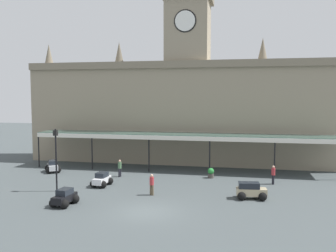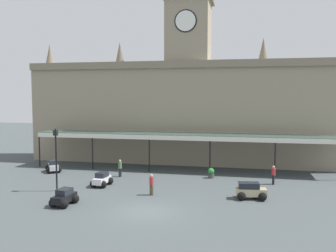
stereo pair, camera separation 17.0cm
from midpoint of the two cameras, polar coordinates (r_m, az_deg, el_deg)
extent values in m
plane|color=#41494A|center=(25.08, -3.15, -13.37)|extent=(140.00, 140.00, 0.00)
cube|color=gray|center=(42.44, 3.36, 2.10)|extent=(37.23, 5.33, 11.65)
cube|color=gray|center=(39.76, 2.80, 9.74)|extent=(37.23, 0.30, 0.80)
cube|color=gray|center=(43.01, 3.42, 14.53)|extent=(4.80, 4.80, 6.89)
cylinder|color=white|center=(40.77, 2.91, 16.25)|extent=(2.20, 0.12, 2.20)
cylinder|color=black|center=(40.81, 2.92, 16.24)|extent=(2.46, 0.06, 2.46)
cone|color=#6E6554|center=(48.47, -18.06, 10.64)|extent=(1.10, 1.10, 2.60)
cone|color=#6E6554|center=(44.68, -7.50, 11.35)|extent=(1.10, 1.10, 2.60)
cone|color=#6E6554|center=(42.32, 14.94, 11.60)|extent=(1.10, 1.10, 2.60)
cube|color=#38564C|center=(37.81, 2.27, -1.35)|extent=(31.19, 3.20, 0.16)
cube|color=silver|center=(36.26, 1.86, -1.93)|extent=(31.19, 0.12, 0.44)
cylinder|color=black|center=(42.16, -19.53, -3.62)|extent=(0.14, 0.14, 3.69)
cylinder|color=black|center=(39.31, -11.71, -4.04)|extent=(0.14, 0.14, 3.69)
cylinder|color=black|center=(37.30, -2.85, -4.42)|extent=(0.14, 0.14, 3.69)
cylinder|color=black|center=(36.26, 6.77, -4.72)|extent=(0.14, 0.14, 3.69)
cylinder|color=black|center=(36.28, 16.67, -4.88)|extent=(0.14, 0.14, 3.69)
cube|color=silver|center=(32.19, -10.26, -8.38)|extent=(1.03, 2.11, 0.50)
cube|color=#1E232B|center=(32.14, -10.23, -7.56)|extent=(0.88, 1.16, 0.42)
sphere|color=black|center=(31.46, -10.08, -9.06)|extent=(0.64, 0.64, 0.64)
sphere|color=black|center=(31.85, -11.52, -8.92)|extent=(0.64, 0.64, 0.64)
sphere|color=black|center=(32.65, -9.03, -8.54)|extent=(0.64, 0.64, 0.64)
sphere|color=black|center=(33.02, -10.43, -8.41)|extent=(0.64, 0.64, 0.64)
cube|color=tan|center=(28.53, 13.17, -10.10)|extent=(2.33, 1.12, 0.55)
cube|color=#1E232B|center=(28.38, 12.79, -9.13)|extent=(1.63, 0.98, 0.45)
sphere|color=black|center=(29.13, 14.59, -10.28)|extent=(0.64, 0.64, 0.64)
sphere|color=black|center=(28.27, 14.87, -10.75)|extent=(0.64, 0.64, 0.64)
sphere|color=black|center=(28.93, 11.50, -10.32)|extent=(0.64, 0.64, 0.64)
sphere|color=black|center=(28.07, 11.69, -10.80)|extent=(0.64, 0.64, 0.64)
cube|color=black|center=(27.35, -15.89, -10.87)|extent=(1.11, 2.14, 0.50)
cube|color=#1E232B|center=(27.27, -15.86, -9.91)|extent=(0.92, 1.19, 0.42)
sphere|color=black|center=(26.63, -15.92, -11.75)|extent=(0.64, 0.64, 0.64)
sphere|color=black|center=(27.12, -17.49, -11.48)|extent=(0.64, 0.64, 0.64)
sphere|color=black|center=(27.71, -14.32, -11.06)|extent=(0.64, 0.64, 0.64)
sphere|color=black|center=(28.18, -15.85, -10.82)|extent=(0.64, 0.64, 0.64)
cube|color=#B2B5BA|center=(39.15, -17.53, -6.17)|extent=(1.87, 2.19, 0.50)
cube|color=#1E232B|center=(39.12, -17.55, -5.49)|extent=(1.28, 1.36, 0.42)
sphere|color=black|center=(38.57, -16.78, -6.62)|extent=(0.64, 0.64, 0.64)
sphere|color=black|center=(38.50, -18.10, -6.67)|extent=(0.64, 0.64, 0.64)
sphere|color=black|center=(39.89, -16.97, -6.25)|extent=(0.64, 0.64, 0.64)
sphere|color=black|center=(39.82, -18.24, -6.30)|extent=(0.64, 0.64, 0.64)
cylinder|color=black|center=(35.37, -7.53, -7.33)|extent=(0.17, 0.17, 0.82)
cylinder|color=black|center=(35.56, -7.35, -7.27)|extent=(0.17, 0.17, 0.82)
cylinder|color=#4C724C|center=(35.32, -7.46, -6.16)|extent=(0.34, 0.34, 0.62)
sphere|color=tan|center=(35.24, -7.46, -5.48)|extent=(0.23, 0.23, 0.23)
cylinder|color=brown|center=(28.83, -2.30, -10.10)|extent=(0.17, 0.17, 0.82)
cylinder|color=brown|center=(28.99, -2.58, -10.01)|extent=(0.17, 0.17, 0.82)
cylinder|color=#A52D33|center=(28.74, -2.45, -8.67)|extent=(0.34, 0.34, 0.62)
sphere|color=tan|center=(28.64, -2.45, -7.84)|extent=(0.23, 0.23, 0.23)
cylinder|color=black|center=(33.48, 16.47, -8.18)|extent=(0.17, 0.17, 0.82)
cylinder|color=black|center=(33.69, 16.40, -8.10)|extent=(0.17, 0.17, 0.82)
cylinder|color=#A52D33|center=(33.44, 16.46, -6.94)|extent=(0.34, 0.34, 0.62)
sphere|color=tan|center=(33.35, 16.48, -6.22)|extent=(0.23, 0.23, 0.23)
cylinder|color=black|center=(30.99, -17.07, -5.67)|extent=(0.13, 0.13, 4.60)
cube|color=black|center=(30.65, -17.18, -1.03)|extent=(0.30, 0.30, 0.44)
sphere|color=black|center=(30.62, -17.20, -0.51)|extent=(0.14, 0.14, 0.14)
cylinder|color=#47423D|center=(34.92, 6.95, -7.82)|extent=(0.56, 0.56, 0.42)
sphere|color=#278034|center=(34.82, 6.96, -7.10)|extent=(0.60, 0.60, 0.60)
camera|label=1|loc=(0.08, -89.84, 0.01)|focal=38.61mm
camera|label=2|loc=(0.08, 90.16, -0.01)|focal=38.61mm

